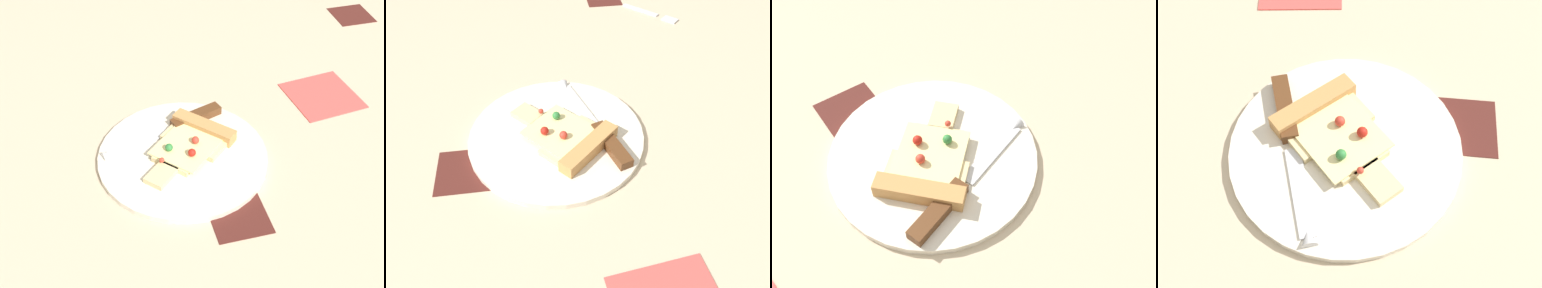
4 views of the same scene
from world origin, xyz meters
The scene contains 4 objects.
ground_plane centered at (0.00, 0.00, -1.50)cm, with size 140.48×140.48×3.00cm.
plate centered at (-7.91, -7.06, 0.52)cm, with size 29.39×29.39×1.03cm, color silver.
pizza_slice centered at (-6.03, -5.32, 1.84)cm, with size 18.05×17.57×2.68cm.
knife centered at (-7.66, -0.02, 1.64)cm, with size 23.46×9.45×2.45cm.
Camera 4 is at (-39.93, -10.91, 53.67)cm, focal length 45.90 mm.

